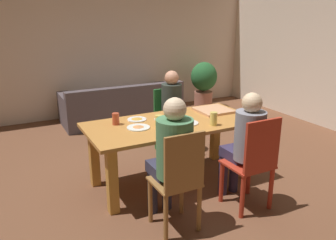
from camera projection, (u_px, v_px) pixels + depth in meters
name	position (u px, v px, depth m)	size (l,w,h in m)	color
ground_plane	(172.00, 181.00, 4.09)	(20.00, 20.00, 0.00)	brown
back_wall	(92.00, 45.00, 6.43)	(6.74, 0.12, 2.68)	beige
side_wall_right	(317.00, 47.00, 5.97)	(0.12, 5.51, 2.68)	beige
dining_table	(172.00, 133.00, 3.90)	(1.94, 0.92, 0.74)	#BC7B38
chair_0	(179.00, 180.00, 3.00)	(0.40, 0.39, 0.98)	olive
person_0	(172.00, 152.00, 3.06)	(0.33, 0.52, 1.25)	#2F2F45
chair_1	(169.00, 118.00, 4.90)	(0.39, 0.39, 0.89)	#297434
person_1	(174.00, 106.00, 4.73)	(0.29, 0.48, 1.17)	#393A48
chair_2	(253.00, 163.00, 3.36)	(0.43, 0.41, 0.98)	#B6321F
person_2	(245.00, 140.00, 3.43)	(0.30, 0.49, 1.20)	#342C4A
pizza_box_0	(214.00, 110.00, 4.28)	(0.40, 0.40, 0.03)	tan
plate_0	(165.00, 119.00, 3.95)	(0.24, 0.24, 0.03)	white
plate_1	(137.00, 119.00, 3.94)	(0.22, 0.22, 0.03)	white
plate_2	(138.00, 127.00, 3.66)	(0.25, 0.25, 0.03)	white
plate_3	(188.00, 123.00, 3.81)	(0.24, 0.24, 0.03)	white
drinking_glass_0	(158.00, 121.00, 3.71)	(0.08, 0.08, 0.12)	#E4CC5D
drinking_glass_1	(214.00, 119.00, 3.73)	(0.08, 0.08, 0.15)	#E4CC62
drinking_glass_2	(116.00, 119.00, 3.76)	(0.08, 0.08, 0.13)	#B7462C
couch	(122.00, 107.00, 6.30)	(2.14, 0.88, 0.70)	#53494F
potted_plant	(204.00, 82.00, 7.10)	(0.54, 0.54, 0.95)	#AE6B58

